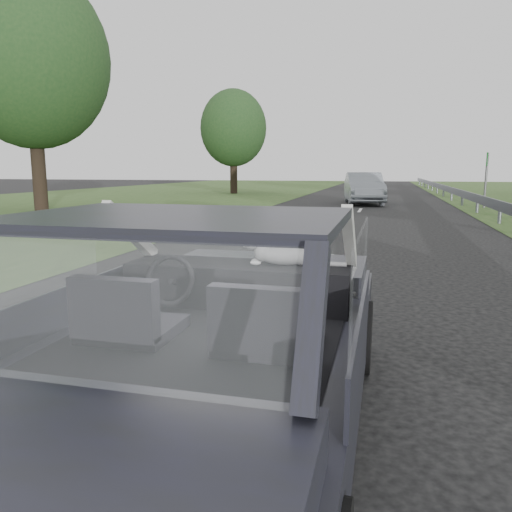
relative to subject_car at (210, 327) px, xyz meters
The scene contains 11 objects.
ground 0.72m from the subject_car, ahead, with size 140.00×140.00×0.00m, color #333333.
subject_car is the anchor object (origin of this frame).
dashboard 0.64m from the subject_car, 90.00° to the left, with size 1.58×0.45×0.30m, color black.
driver_seat 0.52m from the subject_car, 144.06° to the right, with size 0.50×0.72×0.42m, color #222128.
passenger_seat 0.52m from the subject_car, 35.94° to the right, with size 0.50×0.72×0.42m, color #222128.
steering_wheel 0.55m from the subject_car, 140.48° to the left, with size 0.36×0.36×0.04m, color black.
cat 0.81m from the subject_car, 63.71° to the left, with size 0.52×0.16×0.23m, color gray.
other_car 22.15m from the subject_car, 90.13° to the left, with size 1.82×4.61×1.52m, color #969EA9.
highway_sign 21.39m from the subject_car, 76.10° to the left, with size 0.09×0.95×2.36m, color #146120.
tree_5 19.47m from the subject_car, 130.44° to the left, with size 5.93×5.93×8.98m, color #1B391A, non-canonical shape.
tree_6 31.96m from the subject_car, 106.78° to the left, with size 4.48×4.48×6.78m, color #1B391A, non-canonical shape.
Camera 1 is at (0.99, -2.72, 1.66)m, focal length 35.00 mm.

